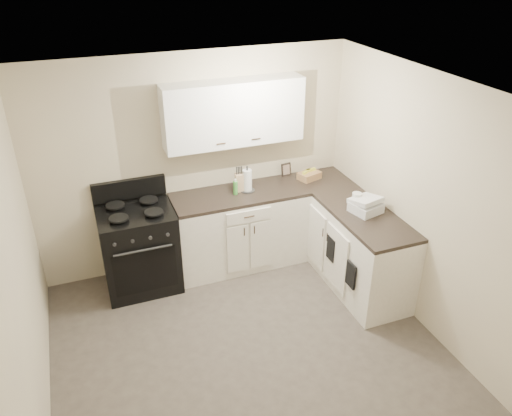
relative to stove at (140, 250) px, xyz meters
name	(u,v)px	position (x,y,z in m)	size (l,w,h in m)	color
floor	(251,354)	(0.76, -1.48, -0.46)	(3.60, 3.60, 0.00)	#473F38
ceiling	(249,96)	(0.76, -1.48, 2.04)	(3.60, 3.60, 0.00)	white
wall_back	(195,164)	(0.76, 0.32, 0.79)	(3.60, 3.60, 0.00)	beige
wall_right	(427,207)	(2.56, -1.48, 0.79)	(3.60, 3.60, 0.00)	beige
wall_left	(17,291)	(-1.04, -1.48, 0.79)	(3.60, 3.60, 0.00)	beige
wall_front	(365,410)	(0.76, -3.28, 0.79)	(3.60, 3.60, 0.00)	beige
base_cabinets_back	(240,230)	(1.19, 0.02, -0.01)	(1.55, 0.60, 0.90)	white
base_cabinets_right	(347,240)	(2.26, -0.63, -0.01)	(0.60, 1.90, 0.90)	white
countertop_back	(239,195)	(1.19, 0.02, 0.46)	(1.55, 0.60, 0.04)	black
countertop_right	(351,204)	(2.26, -0.63, 0.46)	(0.60, 1.90, 0.04)	black
upper_cabinets	(234,113)	(1.19, 0.18, 1.38)	(1.55, 0.30, 0.70)	white
stove	(140,250)	(0.00, 0.00, 0.00)	(0.80, 0.68, 0.97)	black
knife_block	(239,182)	(1.21, 0.08, 0.59)	(0.10, 0.09, 0.21)	tan
paper_towel	(247,180)	(1.29, 0.05, 0.61)	(0.11, 0.11, 0.26)	white
soap_bottle	(235,188)	(1.14, 0.02, 0.56)	(0.05, 0.05, 0.16)	green
picture_frame	(286,169)	(1.88, 0.28, 0.56)	(0.12, 0.02, 0.15)	black
wicker_basket	(309,176)	(2.10, 0.09, 0.52)	(0.26, 0.17, 0.09)	#A67C4E
countertop_grill	(366,207)	(2.29, -0.87, 0.53)	(0.29, 0.27, 0.11)	silver
glass_jar	(356,200)	(2.25, -0.75, 0.57)	(0.10, 0.10, 0.17)	silver
oven_mitt_near	(351,275)	(1.94, -1.25, 0.01)	(0.02, 0.16, 0.28)	black
oven_mitt_far	(331,249)	(1.94, -0.82, 0.06)	(0.02, 0.16, 0.28)	black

